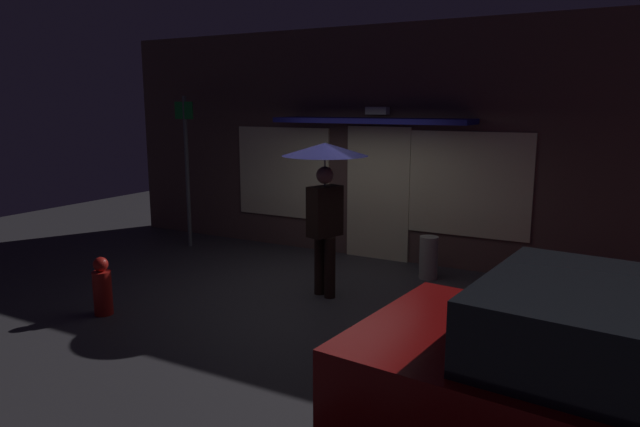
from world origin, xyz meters
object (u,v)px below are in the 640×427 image
street_sign_post (187,163)px  fire_hydrant (102,288)px  person_with_umbrella (325,177)px  sidewalk_bollard (429,258)px

street_sign_post → fire_hydrant: 3.67m
person_with_umbrella → street_sign_post: street_sign_post is taller
street_sign_post → sidewalk_bollard: street_sign_post is taller
street_sign_post → sidewalk_bollard: 4.61m
sidewalk_bollard → fire_hydrant: (-3.03, -3.37, 0.02)m
fire_hydrant → street_sign_post: bearing=114.0°
fire_hydrant → person_with_umbrella: bearing=43.3°
person_with_umbrella → fire_hydrant: (-2.05, -1.94, -1.27)m
sidewalk_bollard → fire_hydrant: bearing=-132.0°
person_with_umbrella → sidewalk_bollard: size_ratio=3.24×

